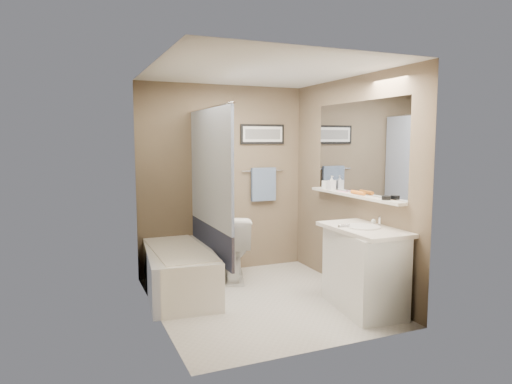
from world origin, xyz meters
name	(u,v)px	position (x,y,z in m)	size (l,w,h in m)	color
ground	(261,300)	(0.00, 0.00, 0.00)	(2.50, 2.50, 0.00)	beige
ceiling	(262,73)	(0.00, 0.00, 2.38)	(2.20, 2.50, 0.04)	silver
wall_back	(223,179)	(0.00, 1.23, 1.20)	(2.20, 0.04, 2.40)	brown
wall_front	(324,204)	(0.00, -1.23, 1.20)	(2.20, 0.04, 2.40)	brown
wall_left	(157,193)	(-1.08, 0.00, 1.20)	(0.04, 2.50, 2.40)	brown
wall_right	(349,185)	(1.08, 0.00, 1.20)	(0.04, 2.50, 2.40)	brown
tile_surround	(147,207)	(-1.09, 0.50, 1.00)	(0.02, 1.55, 2.00)	beige
curtain_rod	(209,108)	(-0.40, 0.50, 2.05)	(0.02, 0.02, 1.55)	silver
curtain_upper	(210,168)	(-0.40, 0.50, 1.40)	(0.03, 1.45, 1.28)	silver
curtain_lower	(211,241)	(-0.40, 0.50, 0.58)	(0.03, 1.45, 0.36)	#242A44
mirror	(359,148)	(1.09, -0.15, 1.62)	(0.02, 1.60, 1.00)	silver
shelf	(353,195)	(1.04, -0.15, 1.10)	(0.12, 1.60, 0.03)	silver
towel_bar	(263,171)	(0.55, 1.22, 1.30)	(0.02, 0.02, 0.60)	silver
towel	(264,184)	(0.55, 1.20, 1.12)	(0.34, 0.05, 0.44)	#849EC0
art_frame	(262,134)	(0.55, 1.23, 1.78)	(0.62, 0.03, 0.26)	black
art_mat	(263,134)	(0.55, 1.22, 1.78)	(0.56, 0.00, 0.20)	white
art_image	(263,134)	(0.55, 1.22, 1.78)	(0.50, 0.00, 0.13)	#595959
door	(381,224)	(0.55, -1.24, 1.00)	(0.80, 0.02, 2.00)	silver
door_handle	(344,226)	(0.22, -1.19, 1.00)	(0.02, 0.02, 0.10)	silver
bathtub	(179,271)	(-0.75, 0.58, 0.25)	(0.70, 1.50, 0.50)	white
tub_rim	(179,249)	(-0.75, 0.58, 0.50)	(0.56, 1.36, 0.02)	white
toilet	(232,247)	(-0.02, 0.84, 0.40)	(0.45, 0.79, 0.80)	white
vanity	(364,270)	(0.85, -0.62, 0.40)	(0.50, 0.90, 0.80)	silver
countertop	(364,229)	(0.84, -0.62, 0.82)	(0.54, 0.96, 0.04)	silver
sink_basin	(363,227)	(0.83, -0.62, 0.85)	(0.34, 0.34, 0.01)	white
faucet_spout	(380,221)	(1.03, -0.62, 0.89)	(0.02, 0.02, 0.10)	silver
faucet_knob	(374,221)	(1.03, -0.52, 0.87)	(0.05, 0.05, 0.05)	white
candle_bowl_near	(386,198)	(1.04, -0.70, 1.14)	(0.09, 0.09, 0.04)	black
hair_brush_front	(358,193)	(1.04, -0.24, 1.14)	(0.04, 0.04, 0.22)	orange
pink_comb	(342,191)	(1.04, 0.07, 1.12)	(0.03, 0.16, 0.01)	pink
glass_jar	(325,185)	(1.04, 0.44, 1.17)	(0.08, 0.08, 0.10)	white
soap_bottle	(332,183)	(1.04, 0.29, 1.20)	(0.08, 0.08, 0.17)	#999999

